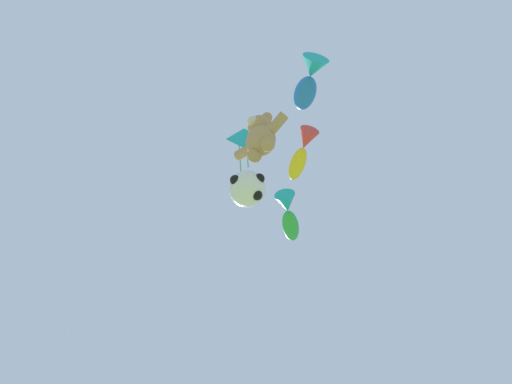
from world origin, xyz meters
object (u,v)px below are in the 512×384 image
at_px(soccer_ball_kite, 248,189).
at_px(diamond_kite, 244,143).
at_px(fish_kite_goldfin, 302,152).
at_px(fish_kite_emerald, 288,214).
at_px(teddy_bear_kite, 261,137).
at_px(fish_kite_cobalt, 309,80).

bearing_deg(soccer_ball_kite, diamond_kite, 142.98).
bearing_deg(fish_kite_goldfin, fish_kite_emerald, 142.62).
distance_m(teddy_bear_kite, soccer_ball_kite, 1.51).
xyz_separation_m(fish_kite_emerald, diamond_kite, (0.41, -2.40, 1.00)).
bearing_deg(fish_kite_cobalt, teddy_bear_kite, -159.97).
xyz_separation_m(teddy_bear_kite, fish_kite_cobalt, (1.34, 0.49, 2.06)).
distance_m(soccer_ball_kite, diamond_kite, 4.80).
xyz_separation_m(fish_kite_cobalt, fish_kite_goldfin, (-1.63, 1.55, 0.16)).
bearing_deg(fish_kite_goldfin, soccer_ball_kite, -101.41).
bearing_deg(fish_kite_cobalt, fish_kite_emerald, 139.63).
height_order(soccer_ball_kite, fish_kite_emerald, fish_kite_emerald).
relative_size(soccer_ball_kite, diamond_kite, 0.30).
bearing_deg(teddy_bear_kite, fish_kite_goldfin, 98.20).
bearing_deg(soccer_ball_kite, teddy_bear_kite, -19.94).
height_order(teddy_bear_kite, fish_kite_goldfin, fish_kite_goldfin).
height_order(fish_kite_goldfin, diamond_kite, diamond_kite).
bearing_deg(diamond_kite, fish_kite_goldfin, 35.78).
xyz_separation_m(teddy_bear_kite, soccer_ball_kite, (-0.66, 0.24, -1.34)).
bearing_deg(diamond_kite, fish_kite_cobalt, -9.98).
distance_m(teddy_bear_kite, diamond_kite, 3.84).
xyz_separation_m(fish_kite_cobalt, diamond_kite, (-3.04, 0.53, 1.22)).
bearing_deg(soccer_ball_kite, fish_kite_cobalt, 7.16).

